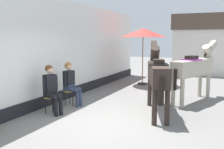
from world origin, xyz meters
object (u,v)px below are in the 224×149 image
object	(u,v)px
saddled_horse_far	(194,67)
spare_stool_white	(152,83)
saddled_horse_near	(157,73)
seated_visitor_near	(51,87)
seated_visitor_far	(71,82)
cafe_parasol	(143,33)

from	to	relation	value
saddled_horse_far	spare_stool_white	size ratio (longest dim) A/B	6.25
saddled_horse_near	seated_visitor_near	bearing A→B (deg)	-155.68
saddled_horse_near	saddled_horse_far	xyz separation A→B (m)	(0.78, 1.96, 0.00)
saddled_horse_near	seated_visitor_far	bearing A→B (deg)	-174.79
seated_visitor_far	spare_stool_white	distance (m)	3.47
cafe_parasol	saddled_horse_near	bearing A→B (deg)	-68.14
seated_visitor_near	saddled_horse_far	distance (m)	4.76
seated_visitor_near	spare_stool_white	size ratio (longest dim) A/B	3.02
saddled_horse_near	spare_stool_white	xyz separation A→B (m)	(-0.86, 2.65, -0.76)
saddled_horse_far	spare_stool_white	distance (m)	1.94
saddled_horse_near	saddled_horse_far	size ratio (longest dim) A/B	1.00
saddled_horse_near	cafe_parasol	distance (m)	4.92
saddled_horse_near	cafe_parasol	xyz separation A→B (m)	(-1.78, 4.43, 1.20)
seated_visitor_near	spare_stool_white	world-z (taller)	seated_visitor_near
seated_visitor_far	seated_visitor_near	bearing A→B (deg)	-90.82
seated_visitor_far	cafe_parasol	size ratio (longest dim) A/B	0.54
seated_visitor_far	spare_stool_white	bearing A→B (deg)	57.36
seated_visitor_far	saddled_horse_near	xyz separation A→B (m)	(2.72, 0.25, 0.38)
cafe_parasol	spare_stool_white	xyz separation A→B (m)	(0.92, -1.78, -1.96)
spare_stool_white	cafe_parasol	bearing A→B (deg)	117.35
saddled_horse_near	spare_stool_white	size ratio (longest dim) A/B	6.26
seated_visitor_far	saddled_horse_far	bearing A→B (deg)	32.18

